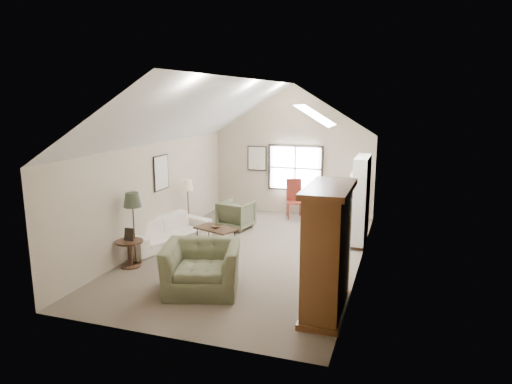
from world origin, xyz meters
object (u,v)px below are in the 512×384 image
(side_chair, at_px, (294,199))
(side_table, at_px, (130,254))
(coffee_table, at_px, (216,238))
(sofa, at_px, (167,231))
(armoire, at_px, (327,251))
(armchair_far, at_px, (236,215))
(armchair_near, at_px, (202,268))

(side_chair, bearing_deg, side_table, -135.61)
(coffee_table, xyz_separation_m, side_table, (-1.26, -1.75, 0.04))
(sofa, bearing_deg, side_table, -160.94)
(armoire, distance_m, coffee_table, 4.11)
(armchair_far, relative_size, side_chair, 0.73)
(armoire, relative_size, side_chair, 1.88)
(armoire, height_order, side_chair, armoire)
(armoire, xyz_separation_m, armchair_far, (-3.25, 4.27, -0.71))
(armoire, bearing_deg, side_chair, 108.58)
(armchair_near, bearing_deg, sofa, 115.49)
(armoire, xyz_separation_m, sofa, (-4.38, 2.39, -0.76))
(side_table, bearing_deg, side_chair, 64.67)
(armchair_near, height_order, side_table, armchair_near)
(armoire, relative_size, coffee_table, 2.23)
(coffee_table, bearing_deg, side_table, -125.80)
(armchair_far, bearing_deg, sofa, 69.26)
(armoire, relative_size, sofa, 0.94)
(armchair_far, distance_m, side_chair, 2.06)
(sofa, relative_size, armchair_near, 1.67)
(armoire, height_order, sofa, armoire)
(sofa, height_order, armchair_near, armchair_near)
(armoire, relative_size, armchair_far, 2.57)
(armchair_near, relative_size, armchair_far, 1.63)
(sofa, distance_m, armchair_near, 3.00)
(coffee_table, xyz_separation_m, side_chair, (1.15, 3.34, 0.33))
(sofa, height_order, armchair_far, armchair_far)
(sofa, bearing_deg, armchair_near, -119.07)
(armchair_near, distance_m, armchair_far, 4.20)
(sofa, relative_size, side_chair, 2.00)
(armchair_near, bearing_deg, side_chair, 69.55)
(armchair_far, xyz_separation_m, side_chair, (1.27, 1.60, 0.20))
(armchair_far, xyz_separation_m, coffee_table, (0.13, -1.73, -0.14))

